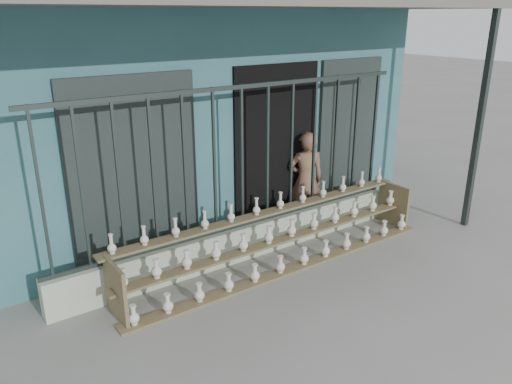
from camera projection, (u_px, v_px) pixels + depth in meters
ground at (308, 301)px, 5.57m from camera, size 60.00×60.00×0.00m
workshop_building at (144, 103)px, 8.28m from camera, size 7.40×6.60×3.21m
parapet_wall at (243, 242)px, 6.50m from camera, size 5.00×0.20×0.45m
security_fence at (242, 159)px, 6.12m from camera, size 5.00×0.04×1.80m
shelf_rack at (281, 237)px, 6.30m from camera, size 4.50×0.68×0.85m
elderly_woman at (306, 180)px, 7.28m from camera, size 0.63×0.54×1.45m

